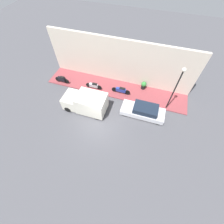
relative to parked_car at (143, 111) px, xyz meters
name	(u,v)px	position (x,y,z in m)	size (l,w,h in m)	color
ground_plane	(101,123)	(-2.38, 3.79, -0.61)	(60.00, 60.00, 0.00)	#47474C
sidewalk	(115,89)	(2.69, 3.79, -0.56)	(2.87, 16.41, 0.10)	brown
building_facade	(120,62)	(4.27, 3.79, 2.04)	(0.30, 16.41, 5.31)	beige
parked_car	(143,111)	(0.00, 0.00, 0.00)	(1.71, 4.37, 1.29)	silver
delivery_van	(86,102)	(-1.08, 5.82, 0.44)	(2.09, 4.42, 2.09)	silver
scooter_silver	(94,86)	(1.93, 6.19, -0.09)	(0.30, 1.93, 0.76)	#B7B7BF
motorcycle_black	(62,79)	(1.70, 10.20, -0.04)	(0.30, 1.77, 0.88)	black
motorcycle_blue	(121,90)	(2.15, 2.97, -0.06)	(0.30, 2.14, 0.81)	navy
streetlamp	(177,84)	(1.58, -2.24, 2.90)	(0.35, 0.35, 5.13)	black
potted_plant	(144,85)	(3.68, 0.67, -0.01)	(0.60, 0.60, 0.94)	black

